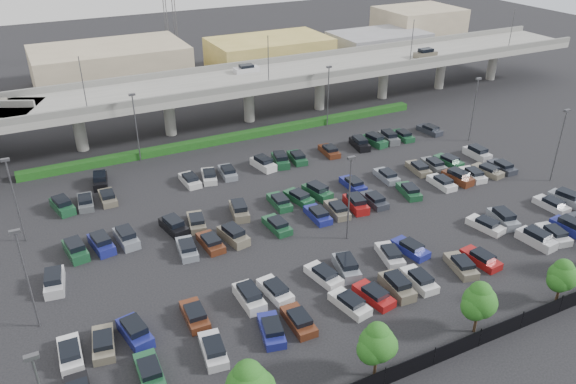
{
  "coord_description": "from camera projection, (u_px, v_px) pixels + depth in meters",
  "views": [
    {
      "loc": [
        -30.46,
        -53.58,
        34.86
      ],
      "look_at": [
        -2.62,
        1.85,
        2.0
      ],
      "focal_mm": 35.0,
      "sensor_mm": 36.0,
      "label": 1
    }
  ],
  "objects": [
    {
      "name": "distant_buildings",
      "position": [
        226.0,
        56.0,
        122.67
      ],
      "size": [
        138.0,
        24.0,
        9.0
      ],
      "color": "gray",
      "rests_on": "ground"
    },
    {
      "name": "ground",
      "position": [
        313.0,
        208.0,
        70.71
      ],
      "size": [
        280.0,
        280.0,
        0.0
      ],
      "primitive_type": "plane",
      "color": "black"
    },
    {
      "name": "parked_cars",
      "position": [
        329.0,
        214.0,
        68.02
      ],
      "size": [
        63.02,
        41.67,
        1.67
      ],
      "color": "black",
      "rests_on": "ground"
    },
    {
      "name": "tree_row",
      "position": [
        470.0,
        306.0,
        48.39
      ],
      "size": [
        65.07,
        3.66,
        5.94
      ],
      "color": "#332316",
      "rests_on": "ground"
    },
    {
      "name": "fence",
      "position": [
        470.0,
        342.0,
        48.15
      ],
      "size": [
        70.0,
        0.1,
        2.0
      ],
      "color": "black",
      "rests_on": "ground"
    },
    {
      "name": "hedge",
      "position": [
        238.0,
        136.0,
        90.19
      ],
      "size": [
        66.0,
        1.6,
        1.1
      ],
      "primitive_type": "cube",
      "color": "#153910",
      "rests_on": "ground"
    },
    {
      "name": "overpass",
      "position": [
        219.0,
        86.0,
        92.64
      ],
      "size": [
        150.0,
        13.0,
        15.8
      ],
      "color": "gray",
      "rests_on": "ground"
    },
    {
      "name": "light_poles",
      "position": [
        276.0,
        163.0,
        67.73
      ],
      "size": [
        66.9,
        48.38,
        10.3
      ],
      "color": "#49494E",
      "rests_on": "ground"
    }
  ]
}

